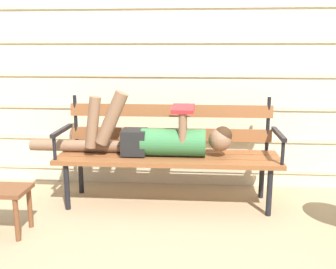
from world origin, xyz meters
The scene contains 5 objects.
ground_plane centered at (0.00, 0.00, 0.00)m, with size 12.00×12.00×0.00m, color tan.
house_siding centered at (0.00, 0.65, 1.21)m, with size 4.04×0.08×2.42m.
park_bench centered at (0.00, 0.21, 0.47)m, with size 1.84×0.51×0.89m.
reclining_person centered at (-0.11, 0.13, 0.57)m, with size 1.72×0.26×0.55m.
footstool centered at (-1.14, -0.50, 0.27)m, with size 0.39×0.27×0.34m.
Camera 1 is at (0.24, -2.99, 1.30)m, focal length 41.76 mm.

